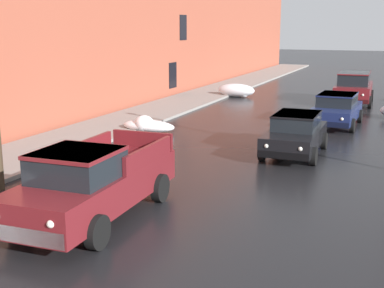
% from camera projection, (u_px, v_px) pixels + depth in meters
% --- Properties ---
extents(left_sidewalk_slab, '(3.22, 80.00, 0.13)m').
position_uv_depth(left_sidewalk_slab, '(110.00, 126.00, 22.71)').
color(left_sidewalk_slab, gray).
rests_on(left_sidewalk_slab, ground).
extents(brick_townhouse_facade, '(0.63, 80.00, 10.71)m').
position_uv_depth(brick_townhouse_facade, '(64.00, 2.00, 22.32)').
color(brick_townhouse_facade, '#9E4C38').
rests_on(brick_townhouse_facade, ground).
extents(snow_bank_near_corner_left, '(2.34, 0.98, 0.72)m').
position_uv_depth(snow_bank_near_corner_left, '(147.00, 125.00, 21.69)').
color(snow_bank_near_corner_left, white).
rests_on(snow_bank_near_corner_left, ground).
extents(snow_bank_mid_block_left, '(2.37, 1.09, 0.83)m').
position_uv_depth(snow_bank_mid_block_left, '(235.00, 91.00, 32.59)').
color(snow_bank_mid_block_left, white).
rests_on(snow_bank_mid_block_left, ground).
extents(pickup_truck_maroon_approaching_near_lane, '(2.24, 5.24, 1.76)m').
position_uv_depth(pickup_truck_maroon_approaching_near_lane, '(92.00, 182.00, 11.75)').
color(pickup_truck_maroon_approaching_near_lane, maroon).
rests_on(pickup_truck_maroon_approaching_near_lane, ground).
extents(sedan_black_parked_kerbside_close, '(1.90, 4.06, 1.42)m').
position_uv_depth(sedan_black_parked_kerbside_close, '(295.00, 133.00, 17.85)').
color(sedan_black_parked_kerbside_close, black).
rests_on(sedan_black_parked_kerbside_close, ground).
extents(sedan_darkblue_parked_kerbside_mid, '(2.09, 4.30, 1.42)m').
position_uv_depth(sedan_darkblue_parked_kerbside_mid, '(336.00, 109.00, 23.05)').
color(sedan_darkblue_parked_kerbside_mid, navy).
rests_on(sedan_darkblue_parked_kerbside_mid, ground).
extents(suv_maroon_parked_far_down_block, '(2.21, 4.79, 1.82)m').
position_uv_depth(suv_maroon_parked_far_down_block, '(354.00, 87.00, 29.52)').
color(suv_maroon_parked_far_down_block, maroon).
rests_on(suv_maroon_parked_far_down_block, ground).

